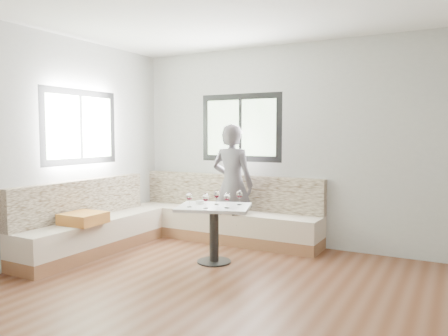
{
  "coord_description": "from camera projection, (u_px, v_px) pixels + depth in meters",
  "views": [
    {
      "loc": [
        1.98,
        -3.3,
        1.56
      ],
      "look_at": [
        -0.54,
        1.31,
        1.15
      ],
      "focal_mm": 35.0,
      "sensor_mm": 36.0,
      "label": 1
    }
  ],
  "objects": [
    {
      "name": "wine_glass_c",
      "position": [
        227.0,
        197.0,
        5.08
      ],
      "size": [
        0.08,
        0.08,
        0.18
      ],
      "color": "white",
      "rests_on": "table"
    },
    {
      "name": "wine_glass_e",
      "position": [
        239.0,
        195.0,
        5.32
      ],
      "size": [
        0.08,
        0.08,
        0.18
      ],
      "color": "white",
      "rests_on": "table"
    },
    {
      "name": "wine_glass_d",
      "position": [
        217.0,
        195.0,
        5.33
      ],
      "size": [
        0.08,
        0.08,
        0.18
      ],
      "color": "white",
      "rests_on": "table"
    },
    {
      "name": "wine_glass_b",
      "position": [
        206.0,
        198.0,
        5.05
      ],
      "size": [
        0.08,
        0.08,
        0.18
      ],
      "color": "white",
      "rests_on": "table"
    },
    {
      "name": "banquette",
      "position": [
        168.0,
        222.0,
        6.1
      ],
      "size": [
        2.9,
        2.8,
        0.95
      ],
      "color": "brown",
      "rests_on": "ground"
    },
    {
      "name": "wine_glass_a",
      "position": [
        189.0,
        197.0,
        5.15
      ],
      "size": [
        0.08,
        0.08,
        0.18
      ],
      "color": "white",
      "rests_on": "table"
    },
    {
      "name": "person",
      "position": [
        232.0,
        185.0,
        6.13
      ],
      "size": [
        0.62,
        0.41,
        1.7
      ],
      "primitive_type": "imported",
      "rotation": [
        0.0,
        0.0,
        3.14
      ],
      "color": "#524D52",
      "rests_on": "ground"
    },
    {
      "name": "table",
      "position": [
        214.0,
        220.0,
        5.27
      ],
      "size": [
        1.01,
        0.9,
        0.7
      ],
      "rotation": [
        0.0,
        0.0,
        0.33
      ],
      "color": "black",
      "rests_on": "ground"
    },
    {
      "name": "olive_ramekin",
      "position": [
        200.0,
        202.0,
        5.39
      ],
      "size": [
        0.1,
        0.1,
        0.04
      ],
      "color": "white",
      "rests_on": "table"
    },
    {
      "name": "room",
      "position": [
        203.0,
        150.0,
        3.95
      ],
      "size": [
        5.01,
        5.01,
        2.81
      ],
      "color": "brown",
      "rests_on": "ground"
    }
  ]
}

